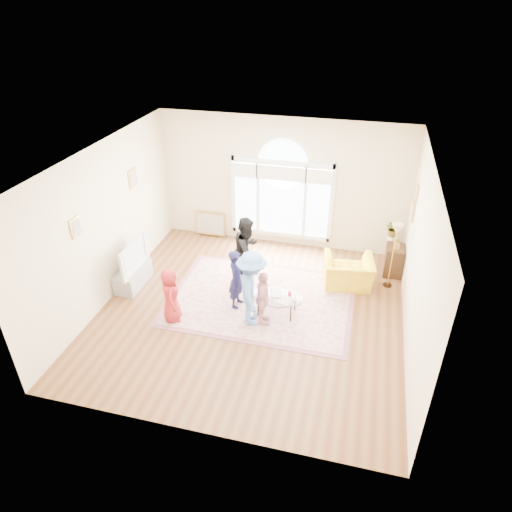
% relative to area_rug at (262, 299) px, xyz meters
% --- Properties ---
extents(ground, '(6.00, 6.00, 0.00)m').
position_rel_area_rug_xyz_m(ground, '(-0.12, -0.44, -0.01)').
color(ground, '#5B331A').
rests_on(ground, ground).
extents(room_shell, '(6.00, 6.00, 6.00)m').
position_rel_area_rug_xyz_m(room_shell, '(-0.11, 2.40, 1.56)').
color(room_shell, beige).
rests_on(room_shell, ground).
extents(area_rug, '(3.60, 2.60, 0.02)m').
position_rel_area_rug_xyz_m(area_rug, '(0.00, 0.00, 0.00)').
color(area_rug, '#C3B29C').
rests_on(area_rug, ground).
extents(rug_border, '(3.80, 2.80, 0.01)m').
position_rel_area_rug_xyz_m(rug_border, '(0.00, 0.00, -0.00)').
color(rug_border, '#884F5D').
rests_on(rug_border, ground).
extents(tv_console, '(0.45, 1.00, 0.42)m').
position_rel_area_rug_xyz_m(tv_console, '(-2.87, -0.14, 0.20)').
color(tv_console, '#9A9CA2').
rests_on(tv_console, ground).
extents(television, '(0.18, 1.16, 0.67)m').
position_rel_area_rug_xyz_m(television, '(-2.87, -0.14, 0.74)').
color(television, black).
rests_on(television, tv_console).
extents(coffee_table, '(1.07, 0.71, 0.54)m').
position_rel_area_rug_xyz_m(coffee_table, '(0.40, -0.37, 0.39)').
color(coffee_table, silver).
rests_on(coffee_table, ground).
extents(armchair, '(1.16, 1.05, 0.67)m').
position_rel_area_rug_xyz_m(armchair, '(1.69, 0.99, 0.33)').
color(armchair, yellow).
rests_on(armchair, ground).
extents(side_cabinet, '(0.40, 0.50, 0.70)m').
position_rel_area_rug_xyz_m(side_cabinet, '(2.66, 1.73, 0.34)').
color(side_cabinet, black).
rests_on(side_cabinet, ground).
extents(floor_lamp, '(0.29, 0.29, 1.51)m').
position_rel_area_rug_xyz_m(floor_lamp, '(2.57, 1.21, 1.27)').
color(floor_lamp, black).
rests_on(floor_lamp, ground).
extents(plant_pedestal, '(0.20, 0.20, 0.70)m').
position_rel_area_rug_xyz_m(plant_pedestal, '(2.58, 2.23, 0.34)').
color(plant_pedestal, white).
rests_on(plant_pedestal, ground).
extents(potted_plant, '(0.39, 0.34, 0.41)m').
position_rel_area_rug_xyz_m(potted_plant, '(2.58, 2.23, 0.89)').
color(potted_plant, '#33722D').
rests_on(potted_plant, plant_pedestal).
extents(leaning_picture, '(0.80, 0.14, 0.62)m').
position_rel_area_rug_xyz_m(leaning_picture, '(-1.98, 2.46, -0.01)').
color(leaning_picture, tan).
rests_on(leaning_picture, ground).
extents(child_red, '(0.54, 0.65, 1.13)m').
position_rel_area_rug_xyz_m(child_red, '(-1.55, -1.05, 0.58)').
color(child_red, '#A32024').
rests_on(child_red, area_rug).
extents(child_navy, '(0.34, 0.49, 1.27)m').
position_rel_area_rug_xyz_m(child_navy, '(-0.44, -0.31, 0.64)').
color(child_navy, '#161537').
rests_on(child_navy, area_rug).
extents(child_black, '(0.73, 0.86, 1.56)m').
position_rel_area_rug_xyz_m(child_black, '(-0.46, 0.58, 0.79)').
color(child_black, black).
rests_on(child_black, area_rug).
extents(child_pink, '(0.40, 0.72, 1.15)m').
position_rel_area_rug_xyz_m(child_pink, '(0.20, -0.74, 0.59)').
color(child_pink, '#F5ABB0').
rests_on(child_pink, area_rug).
extents(child_blue, '(0.87, 1.13, 1.55)m').
position_rel_area_rug_xyz_m(child_blue, '(-0.02, -0.76, 0.79)').
color(child_blue, '#5585CD').
rests_on(child_blue, area_rug).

